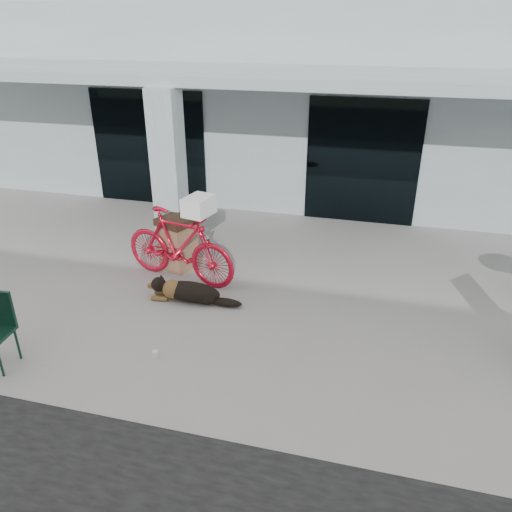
# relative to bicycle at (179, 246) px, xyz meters

# --- Properties ---
(ground) EXTENTS (80.00, 80.00, 0.00)m
(ground) POSITION_rel_bicycle_xyz_m (0.99, -1.36, -0.65)
(ground) COLOR #A39F99
(ground) RESTS_ON ground
(building) EXTENTS (22.00, 7.00, 4.50)m
(building) POSITION_rel_bicycle_xyz_m (0.99, 7.14, 1.60)
(building) COLOR #AFC0C6
(building) RESTS_ON ground
(storefront_glass_left) EXTENTS (2.80, 0.06, 2.70)m
(storefront_glass_left) POSITION_rel_bicycle_xyz_m (-2.21, 3.62, 0.70)
(storefront_glass_left) COLOR black
(storefront_glass_left) RESTS_ON ground
(storefront_glass_right) EXTENTS (2.40, 0.06, 2.70)m
(storefront_glass_right) POSITION_rel_bicycle_xyz_m (2.79, 3.62, 0.70)
(storefront_glass_right) COLOR black
(storefront_glass_right) RESTS_ON ground
(column) EXTENTS (0.50, 0.50, 3.12)m
(column) POSITION_rel_bicycle_xyz_m (-0.51, 0.94, 0.91)
(column) COLOR #AFC0C6
(column) RESTS_ON ground
(overhang) EXTENTS (22.00, 2.80, 0.18)m
(overhang) POSITION_rel_bicycle_xyz_m (0.99, 2.24, 2.56)
(overhang) COLOR #AFC0C6
(overhang) RESTS_ON column
(bicycle) EXTENTS (2.24, 1.07, 1.30)m
(bicycle) POSITION_rel_bicycle_xyz_m (0.00, 0.00, 0.00)
(bicycle) COLOR #B00E24
(bicycle) RESTS_ON ground
(laundry_basket) EXTENTS (0.48, 0.58, 0.30)m
(laundry_basket) POSITION_rel_bicycle_xyz_m (0.44, -0.10, 0.80)
(laundry_basket) COLOR white
(laundry_basket) RESTS_ON bicycle
(dog) EXTENTS (1.19, 0.50, 0.39)m
(dog) POSITION_rel_bicycle_xyz_m (0.43, -0.66, -0.45)
(dog) COLOR black
(dog) RESTS_ON ground
(cup_near_dog) EXTENTS (0.08, 0.08, 0.10)m
(cup_near_dog) POSITION_rel_bicycle_xyz_m (0.51, -2.17, -0.60)
(cup_near_dog) COLOR white
(cup_near_dog) RESTS_ON ground
(trash_receptacle) EXTENTS (0.75, 0.75, 0.98)m
(trash_receptacle) POSITION_rel_bicycle_xyz_m (-0.21, 0.44, -0.16)
(trash_receptacle) COLOR #886047
(trash_receptacle) RESTS_ON ground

